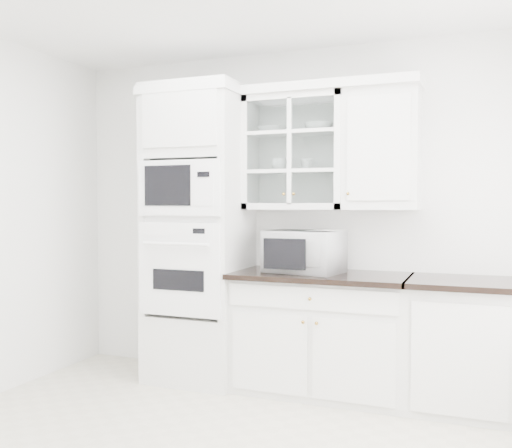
% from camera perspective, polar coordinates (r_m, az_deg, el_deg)
% --- Properties ---
extents(room_shell, '(4.00, 3.50, 2.70)m').
position_cam_1_polar(room_shell, '(3.49, -2.21, 7.52)').
color(room_shell, white).
rests_on(room_shell, ground).
extents(oven_column, '(0.76, 0.68, 2.40)m').
position_cam_1_polar(oven_column, '(4.69, -5.76, -0.97)').
color(oven_column, silver).
rests_on(oven_column, ground).
extents(base_cabinet_run, '(1.32, 0.67, 0.92)m').
position_cam_1_polar(base_cabinet_run, '(4.45, 6.55, -10.72)').
color(base_cabinet_run, silver).
rests_on(base_cabinet_run, ground).
extents(extra_base_cabinet, '(0.72, 0.67, 0.92)m').
position_cam_1_polar(extra_base_cabinet, '(4.31, 19.75, -11.25)').
color(extra_base_cabinet, silver).
rests_on(extra_base_cabinet, ground).
extents(upper_cabinet_glass, '(0.80, 0.33, 0.90)m').
position_cam_1_polar(upper_cabinet_glass, '(4.56, 4.01, 7.13)').
color(upper_cabinet_glass, silver).
rests_on(upper_cabinet_glass, room_shell).
extents(upper_cabinet_solid, '(0.55, 0.33, 0.90)m').
position_cam_1_polar(upper_cabinet_solid, '(4.41, 12.48, 7.26)').
color(upper_cabinet_solid, silver).
rests_on(upper_cabinet_solid, room_shell).
extents(crown_molding, '(2.14, 0.38, 0.07)m').
position_cam_1_polar(crown_molding, '(4.64, 2.66, 13.10)').
color(crown_molding, white).
rests_on(crown_molding, room_shell).
extents(countertop_microwave, '(0.63, 0.55, 0.32)m').
position_cam_1_polar(countertop_microwave, '(4.38, 4.93, -2.74)').
color(countertop_microwave, white).
rests_on(countertop_microwave, base_cabinet_run).
extents(bowl_a, '(0.23, 0.23, 0.06)m').
position_cam_1_polar(bowl_a, '(4.65, 1.63, 9.36)').
color(bowl_a, white).
rests_on(bowl_a, upper_cabinet_glass).
extents(bowl_b, '(0.26, 0.26, 0.07)m').
position_cam_1_polar(bowl_b, '(4.53, 6.26, 9.61)').
color(bowl_b, white).
rests_on(bowl_b, upper_cabinet_glass).
extents(cup_a, '(0.14, 0.14, 0.09)m').
position_cam_1_polar(cup_a, '(4.59, 2.32, 5.94)').
color(cup_a, white).
rests_on(cup_a, upper_cabinet_glass).
extents(cup_b, '(0.09, 0.09, 0.09)m').
position_cam_1_polar(cup_b, '(4.53, 5.08, 5.94)').
color(cup_b, white).
rests_on(cup_b, upper_cabinet_glass).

